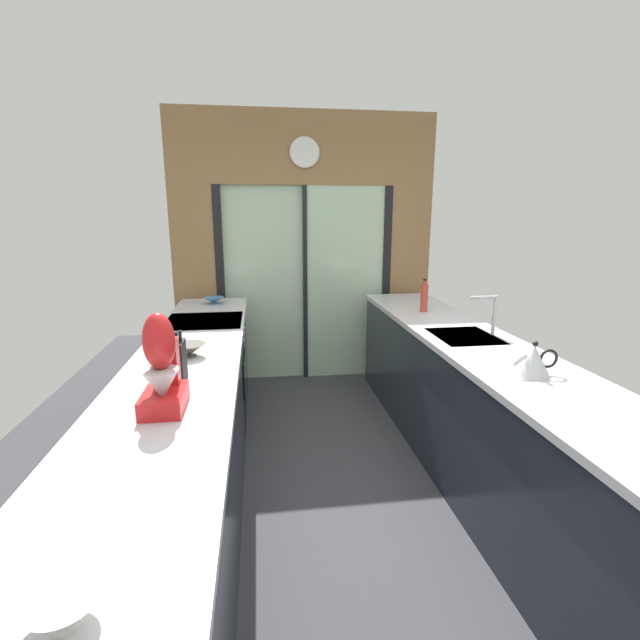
{
  "coord_description": "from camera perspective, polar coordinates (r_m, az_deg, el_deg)",
  "views": [
    {
      "loc": [
        -0.48,
        -2.22,
        1.73
      ],
      "look_at": [
        -0.04,
        0.98,
        0.96
      ],
      "focal_mm": 25.22,
      "sensor_mm": 36.0,
      "label": 1
    }
  ],
  "objects": [
    {
      "name": "back_wall_unit",
      "position": [
        4.64,
        -1.97,
        10.87
      ],
      "size": [
        2.64,
        0.12,
        2.7
      ],
      "color": "olive",
      "rests_on": "ground_plane"
    },
    {
      "name": "knife_block",
      "position": [
        2.3,
        -17.78,
        -5.01
      ],
      "size": [
        0.08,
        0.14,
        0.26
      ],
      "color": "black",
      "rests_on": "left_counter_run"
    },
    {
      "name": "right_counter_run",
      "position": [
        3.14,
        19.59,
        -11.16
      ],
      "size": [
        0.62,
        3.8,
        0.92
      ],
      "color": "#1E232D",
      "rests_on": "ground_plane"
    },
    {
      "name": "sink_faucet",
      "position": [
        3.23,
        20.8,
        1.32
      ],
      "size": [
        0.19,
        0.02,
        0.27
      ],
      "color": "#B7BABC",
      "rests_on": "right_counter_run"
    },
    {
      "name": "kettle",
      "position": [
        2.53,
        25.49,
        -4.68
      ],
      "size": [
        0.25,
        0.17,
        0.18
      ],
      "color": "#B7BABC",
      "rests_on": "right_counter_run"
    },
    {
      "name": "mixing_bowl_near",
      "position": [
        1.19,
        -29.74,
        -29.26
      ],
      "size": [
        0.15,
        0.15,
        0.06
      ],
      "color": "silver",
      "rests_on": "left_counter_run"
    },
    {
      "name": "mixing_bowl_far",
      "position": [
        4.22,
        -13.32,
        2.45
      ],
      "size": [
        0.19,
        0.19,
        0.06
      ],
      "color": "teal",
      "rests_on": "left_counter_run"
    },
    {
      "name": "oven_range",
      "position": [
        3.72,
        -14.1,
        -7.05
      ],
      "size": [
        0.6,
        0.6,
        0.92
      ],
      "color": "black",
      "rests_on": "ground_plane"
    },
    {
      "name": "ground_plane",
      "position": [
        3.34,
        1.64,
        -17.93
      ],
      "size": [
        5.04,
        7.6,
        0.02
      ],
      "primitive_type": "cube",
      "color": "#38383D"
    },
    {
      "name": "stand_mixer",
      "position": [
        1.99,
        -19.38,
        -6.33
      ],
      "size": [
        0.17,
        0.27,
        0.42
      ],
      "color": "red",
      "rests_on": "left_counter_run"
    },
    {
      "name": "left_counter_run",
      "position": [
        2.7,
        -16.64,
        -15.1
      ],
      "size": [
        0.62,
        3.8,
        0.92
      ],
      "color": "#1E232D",
      "rests_on": "ground_plane"
    },
    {
      "name": "soap_bottle_far",
      "position": [
        3.86,
        13.08,
        2.79
      ],
      "size": [
        0.06,
        0.06,
        0.28
      ],
      "color": "#B23D2D",
      "rests_on": "right_counter_run"
    },
    {
      "name": "mixing_bowl_mid",
      "position": [
        2.7,
        -16.28,
        -3.65
      ],
      "size": [
        0.19,
        0.19,
        0.08
      ],
      "color": "#514C47",
      "rests_on": "left_counter_run"
    }
  ]
}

